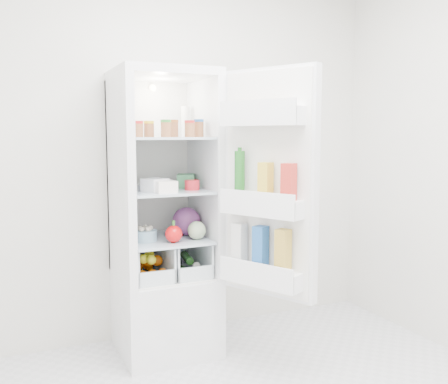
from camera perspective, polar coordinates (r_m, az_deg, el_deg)
name	(u,v)px	position (r m, az deg, el deg)	size (l,w,h in m)	color
room_walls	(294,89)	(2.16, 8.00, 11.60)	(3.02, 3.02, 2.61)	silver
refrigerator	(163,249)	(3.29, -7.02, -6.43)	(0.60, 0.60, 1.80)	silver
shelf_low	(165,239)	(3.22, -6.71, -5.36)	(0.49, 0.53, 0.01)	#AFC0CD
shelf_mid	(165,191)	(3.17, -6.78, 0.13)	(0.49, 0.53, 0.01)	#AFC0CD
shelf_top	(164,138)	(3.15, -6.86, 6.11)	(0.49, 0.53, 0.01)	#AFC0CD
crisper_left	(147,261)	(3.21, -8.78, -7.79)	(0.23, 0.46, 0.22)	silver
crisper_right	(184,257)	(3.28, -4.62, -7.43)	(0.23, 0.46, 0.22)	silver
condiment_jars	(164,130)	(3.06, -6.82, 7.04)	(0.46, 0.32, 0.08)	#B21919
squeeze_bottle	(186,122)	(3.35, -4.40, 8.02)	(0.06, 0.06, 0.20)	white
tub_white	(155,185)	(3.05, -7.90, 0.79)	(0.13, 0.13, 0.08)	silver
tub_cream	(165,187)	(3.01, -6.76, 0.62)	(0.12, 0.12, 0.07)	white
tin_red	(192,185)	(3.14, -3.67, 0.81)	(0.09, 0.09, 0.06)	red
foil_tray	(142,187)	(3.17, -9.32, 0.58)	(0.15, 0.11, 0.04)	silver
tub_green	(186,181)	(3.29, -4.38, 1.29)	(0.11, 0.15, 0.09)	#3F8C57
red_cabbage	(186,221)	(3.28, -4.33, -3.35)	(0.18, 0.18, 0.18)	#632261
bell_pepper	(174,234)	(3.06, -5.77, -4.80)	(0.11, 0.11, 0.11)	red
mushroom_bowl	(145,236)	(3.13, -9.00, -4.95)	(0.15, 0.15, 0.07)	#83ADC3
salad_bag	(197,230)	(3.14, -3.13, -4.39)	(0.11, 0.11, 0.11)	#A0B689
citrus_pile	(148,266)	(3.20, -8.68, -8.32)	(0.20, 0.31, 0.16)	orange
veg_pile	(185,264)	(3.29, -4.52, -8.22)	(0.16, 0.30, 0.10)	#1A4E1A
fridge_door	(267,189)	(2.84, 4.96, 0.31)	(0.40, 0.57, 1.30)	silver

